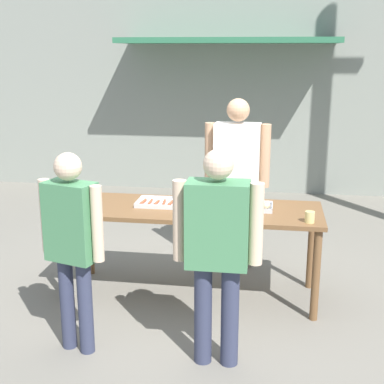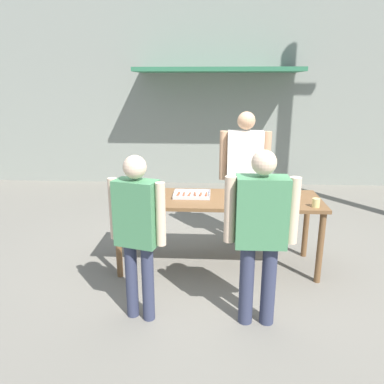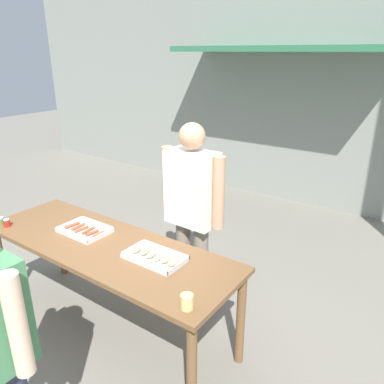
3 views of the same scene
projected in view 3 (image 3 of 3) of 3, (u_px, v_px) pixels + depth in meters
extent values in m
plane|color=slate|center=(112.00, 328.00, 3.41)|extent=(24.00, 24.00, 0.00)
cube|color=gray|center=(296.00, 59.00, 5.67)|extent=(12.00, 0.12, 4.50)
cube|color=#2D704C|center=(282.00, 49.00, 5.20)|extent=(3.20, 1.00, 0.08)
cube|color=brown|center=(105.00, 246.00, 3.11)|extent=(2.37, 0.79, 0.04)
cylinder|color=brown|center=(2.00, 267.00, 3.61)|extent=(0.07, 0.07, 0.83)
cylinder|color=brown|center=(192.00, 375.00, 2.41)|extent=(0.07, 0.07, 0.83)
cylinder|color=brown|center=(60.00, 240.00, 4.12)|extent=(0.07, 0.07, 0.83)
cylinder|color=brown|center=(241.00, 319.00, 2.91)|extent=(0.07, 0.07, 0.83)
cube|color=silver|center=(85.00, 231.00, 3.31)|extent=(0.43, 0.31, 0.01)
cube|color=silver|center=(71.00, 236.00, 3.19)|extent=(0.43, 0.01, 0.03)
cube|color=silver|center=(98.00, 223.00, 3.42)|extent=(0.43, 0.01, 0.03)
cube|color=silver|center=(70.00, 223.00, 3.42)|extent=(0.01, 0.31, 0.03)
cube|color=silver|center=(101.00, 236.00, 3.19)|extent=(0.01, 0.31, 0.03)
cylinder|color=#A34C2D|center=(72.00, 225.00, 3.39)|extent=(0.04, 0.15, 0.03)
cylinder|color=#A34C2D|center=(78.00, 227.00, 3.37)|extent=(0.03, 0.14, 0.02)
cylinder|color=#A34C2D|center=(82.00, 229.00, 3.32)|extent=(0.04, 0.14, 0.03)
cylinder|color=#A34C2D|center=(88.00, 230.00, 3.29)|extent=(0.04, 0.14, 0.02)
cylinder|color=#A34C2D|center=(92.00, 233.00, 3.25)|extent=(0.04, 0.12, 0.03)
cylinder|color=#A34C2D|center=(98.00, 234.00, 3.22)|extent=(0.03, 0.11, 0.03)
cube|color=silver|center=(155.00, 259.00, 2.88)|extent=(0.47, 0.27, 0.01)
cube|color=silver|center=(143.00, 264.00, 2.77)|extent=(0.47, 0.01, 0.03)
cube|color=silver|center=(166.00, 249.00, 2.97)|extent=(0.47, 0.01, 0.03)
cube|color=silver|center=(133.00, 248.00, 2.99)|extent=(0.01, 0.27, 0.03)
cube|color=silver|center=(179.00, 266.00, 2.75)|extent=(0.01, 0.27, 0.03)
ellipsoid|color=#D6B77F|center=(137.00, 249.00, 2.96)|extent=(0.07, 0.11, 0.05)
ellipsoid|color=#D6B77F|center=(145.00, 251.00, 2.93)|extent=(0.08, 0.12, 0.05)
ellipsoid|color=#D6B77F|center=(151.00, 255.00, 2.89)|extent=(0.06, 0.11, 0.04)
ellipsoid|color=#D6B77F|center=(159.00, 257.00, 2.85)|extent=(0.06, 0.12, 0.04)
ellipsoid|color=#D6B77F|center=(166.00, 259.00, 2.81)|extent=(0.08, 0.11, 0.05)
ellipsoid|color=#D6B77F|center=(174.00, 262.00, 2.78)|extent=(0.08, 0.12, 0.05)
cylinder|color=#567A38|center=(1.00, 221.00, 3.44)|extent=(0.06, 0.06, 0.06)
cylinder|color=#B2B2B7|center=(1.00, 218.00, 3.43)|extent=(0.05, 0.05, 0.01)
cylinder|color=#B22319|center=(7.00, 223.00, 3.40)|extent=(0.06, 0.06, 0.06)
cylinder|color=#B2B2B7|center=(6.00, 220.00, 3.39)|extent=(0.05, 0.05, 0.01)
cylinder|color=#DBC67A|center=(187.00, 302.00, 2.31)|extent=(0.08, 0.08, 0.10)
cylinder|color=#756B5B|center=(184.00, 259.00, 3.71)|extent=(0.14, 0.14, 0.87)
cylinder|color=#756B5B|center=(201.00, 266.00, 3.59)|extent=(0.14, 0.14, 0.87)
cube|color=silver|center=(192.00, 188.00, 3.37)|extent=(0.47, 0.27, 0.69)
sphere|color=tan|center=(192.00, 136.00, 3.21)|extent=(0.23, 0.23, 0.23)
cylinder|color=tan|center=(168.00, 180.00, 3.53)|extent=(0.11, 0.11, 0.65)
cylinder|color=tan|center=(219.00, 193.00, 3.21)|extent=(0.11, 0.11, 0.65)
cylinder|color=beige|center=(17.00, 326.00, 1.83)|extent=(0.10, 0.10, 0.59)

